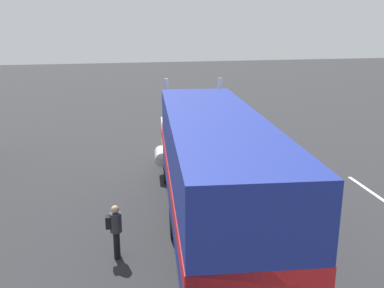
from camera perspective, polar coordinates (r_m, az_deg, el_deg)
ground_plane at (r=20.21m, az=-0.60°, el=-3.48°), size 120.00×120.00×0.00m
lane_stripe_near at (r=17.10m, az=14.63°, el=-7.62°), size 4.40×0.53×0.01m
lane_stripe_mid at (r=18.77m, az=23.27°, el=-6.31°), size 4.40×0.52×0.01m
semi_truck at (r=13.40m, az=2.25°, el=-2.13°), size 14.36×4.31×4.50m
person_bystander at (r=12.82m, az=-10.13°, el=-11.08°), size 0.34×0.46×1.63m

